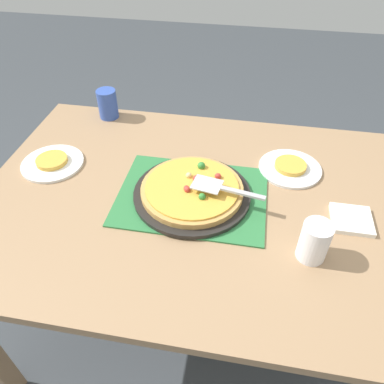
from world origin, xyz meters
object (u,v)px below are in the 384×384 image
Objects in this scene: pizza at (192,189)px; cup_far at (108,104)px; served_slice_right at (52,160)px; plate_far_right at (53,163)px; pizza_pan at (192,194)px; cup_near at (314,241)px; pizza_server at (222,188)px; served_slice_left at (291,165)px; plate_near_left at (290,168)px; napkin_stack at (351,220)px.

pizza is 2.75× the size of cup_far.
plate_far_right is at bearing 0.00° from served_slice_right.
pizza_pan is 0.41m from cup_near.
pizza_server is (-0.27, 0.16, 0.01)m from cup_near.
pizza reaches higher than served_slice_left.
cup_near is 1.00× the size of cup_far.
pizza_pan is 3.17× the size of cup_far.
pizza is 0.38m from plate_near_left.
served_slice_left is 0.92× the size of napkin_stack.
served_slice_left is 1.00× the size of served_slice_right.
served_slice_right is at bearing -171.88° from served_slice_left.
pizza_server is at bearing -11.00° from pizza.
plate_near_left is at bearing 97.25° from cup_near.
served_slice_right is at bearing 174.13° from napkin_stack.
plate_far_right is at bearing 163.72° from cup_near.
cup_far is at bearing 135.12° from pizza_pan.
plate_far_right is 1.83× the size of cup_near.
cup_far is (-0.44, 0.43, 0.03)m from pizza.
served_slice_left is 0.92× the size of cup_far.
plate_far_right is at bearing 171.32° from pizza_pan.
pizza_pan is 0.11m from pizza_server.
cup_far is at bearing 162.80° from served_slice_left.
cup_far is 1.04m from napkin_stack.
plate_near_left is at bearing -17.20° from cup_far.
served_slice_left is 0.79m from cup_far.
pizza_server is (0.53, -0.45, 0.01)m from cup_far.
pizza_server is at bearing -8.96° from plate_far_right.
pizza_pan is at bearing -127.80° from pizza.
cup_far reaches higher than served_slice_right.
cup_near is (0.89, -0.26, 0.04)m from served_slice_right.
plate_near_left is 1.83× the size of cup_near.
pizza_pan is at bearing -147.72° from plate_near_left.
served_slice_right is 0.92× the size of cup_far.
pizza_pan reaches higher than plate_far_right.
plate_near_left is at bearing 8.12° from plate_far_right.
cup_far is (0.09, 0.35, 0.04)m from served_slice_right.
cup_far is (-0.75, 0.23, 0.04)m from served_slice_left.
pizza_pan is 1.62× the size of pizza_server.
pizza is 0.10m from pizza_server.
served_slice_left reaches higher than napkin_stack.
served_slice_left is at bearing 32.23° from pizza.
plate_far_right is 1.83× the size of cup_far.
napkin_stack is at bearing -2.96° from pizza.
pizza_server is at bearing -135.38° from served_slice_left.
cup_near reaches higher than served_slice_right.
served_slice_right is at bearing 171.32° from pizza_pan.
cup_far reaches higher than pizza.
served_slice_right reaches higher than pizza_pan.
served_slice_right is (-0.53, 0.08, 0.01)m from pizza_pan.
cup_far is 0.70m from pizza_server.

